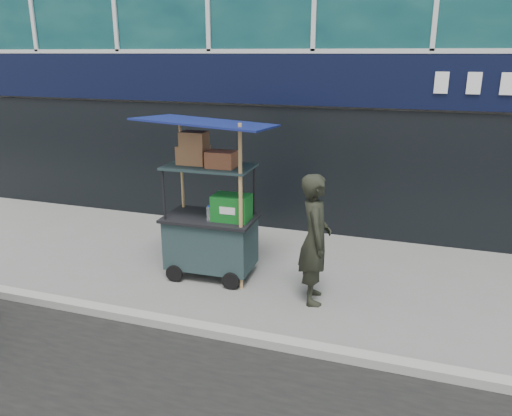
% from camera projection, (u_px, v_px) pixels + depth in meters
% --- Properties ---
extents(ground, '(80.00, 80.00, 0.00)m').
position_uv_depth(ground, '(238.00, 331.00, 6.33)').
color(ground, slate).
rests_on(ground, ground).
extents(curb, '(80.00, 0.18, 0.12)m').
position_uv_depth(curb, '(233.00, 335.00, 6.13)').
color(curb, '#96968E').
rests_on(curb, ground).
extents(vendor_cart, '(1.90, 1.37, 2.52)m').
position_uv_depth(vendor_cart, '(212.00, 222.00, 7.66)').
color(vendor_cart, '#1A2A2C').
rests_on(vendor_cart, ground).
extents(vendor_man, '(0.61, 0.77, 1.84)m').
position_uv_depth(vendor_man, '(315.00, 239.00, 6.85)').
color(vendor_man, black).
rests_on(vendor_man, ground).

